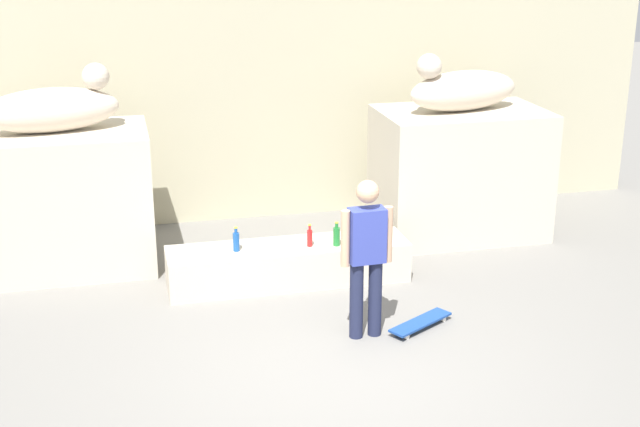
{
  "coord_description": "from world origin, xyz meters",
  "views": [
    {
      "loc": [
        -1.89,
        -7.2,
        4.1
      ],
      "look_at": [
        0.2,
        1.44,
        1.1
      ],
      "focal_mm": 49.43,
      "sensor_mm": 36.0,
      "label": 1
    }
  ],
  "objects_px": {
    "statue_reclining_right": "(461,89)",
    "bottle_red": "(310,237)",
    "bottle_green": "(337,236)",
    "bottle_blue": "(236,241)",
    "bottle_brown": "(345,224)",
    "skater": "(367,252)",
    "skateboard": "(421,322)",
    "statue_reclining_left": "(53,108)"
  },
  "relations": [
    {
      "from": "bottle_green",
      "to": "bottle_blue",
      "type": "height_order",
      "value": "same"
    },
    {
      "from": "bottle_blue",
      "to": "skateboard",
      "type": "bearing_deg",
      "value": -40.71
    },
    {
      "from": "skater",
      "to": "bottle_blue",
      "type": "distance_m",
      "value": 1.89
    },
    {
      "from": "skateboard",
      "to": "bottle_blue",
      "type": "distance_m",
      "value": 2.32
    },
    {
      "from": "statue_reclining_left",
      "to": "bottle_red",
      "type": "bearing_deg",
      "value": -34.66
    },
    {
      "from": "bottle_green",
      "to": "statue_reclining_left",
      "type": "bearing_deg",
      "value": 157.24
    },
    {
      "from": "statue_reclining_right",
      "to": "bottle_green",
      "type": "distance_m",
      "value": 2.75
    },
    {
      "from": "bottle_green",
      "to": "bottle_brown",
      "type": "relative_size",
      "value": 0.95
    },
    {
      "from": "statue_reclining_right",
      "to": "bottle_red",
      "type": "height_order",
      "value": "statue_reclining_right"
    },
    {
      "from": "statue_reclining_left",
      "to": "bottle_brown",
      "type": "height_order",
      "value": "statue_reclining_left"
    },
    {
      "from": "bottle_brown",
      "to": "skateboard",
      "type": "bearing_deg",
      "value": -78.18
    },
    {
      "from": "statue_reclining_left",
      "to": "bottle_red",
      "type": "relative_size",
      "value": 6.25
    },
    {
      "from": "bottle_blue",
      "to": "bottle_brown",
      "type": "xyz_separation_m",
      "value": [
        1.35,
        0.25,
        0.01
      ]
    },
    {
      "from": "bottle_red",
      "to": "bottle_green",
      "type": "xyz_separation_m",
      "value": [
        0.31,
        -0.05,
        0.01
      ]
    },
    {
      "from": "bottle_brown",
      "to": "bottle_green",
      "type": "bearing_deg",
      "value": -119.57
    },
    {
      "from": "skater",
      "to": "skateboard",
      "type": "height_order",
      "value": "skater"
    },
    {
      "from": "skater",
      "to": "bottle_blue",
      "type": "relative_size",
      "value": 5.76
    },
    {
      "from": "skater",
      "to": "bottle_brown",
      "type": "height_order",
      "value": "skater"
    },
    {
      "from": "statue_reclining_left",
      "to": "bottle_brown",
      "type": "distance_m",
      "value": 3.69
    },
    {
      "from": "skater",
      "to": "bottle_blue",
      "type": "height_order",
      "value": "skater"
    },
    {
      "from": "skateboard",
      "to": "bottle_brown",
      "type": "height_order",
      "value": "bottle_brown"
    },
    {
      "from": "statue_reclining_left",
      "to": "bottle_red",
      "type": "distance_m",
      "value": 3.36
    },
    {
      "from": "skater",
      "to": "bottle_green",
      "type": "height_order",
      "value": "skater"
    },
    {
      "from": "skateboard",
      "to": "bottle_red",
      "type": "height_order",
      "value": "bottle_red"
    },
    {
      "from": "statue_reclining_right",
      "to": "bottle_blue",
      "type": "relative_size",
      "value": 5.82
    },
    {
      "from": "statue_reclining_right",
      "to": "bottle_green",
      "type": "relative_size",
      "value": 5.82
    },
    {
      "from": "bottle_red",
      "to": "bottle_blue",
      "type": "distance_m",
      "value": 0.85
    },
    {
      "from": "bottle_green",
      "to": "bottle_blue",
      "type": "distance_m",
      "value": 1.16
    },
    {
      "from": "skater",
      "to": "bottle_brown",
      "type": "bearing_deg",
      "value": 79.09
    },
    {
      "from": "bottle_green",
      "to": "bottle_brown",
      "type": "height_order",
      "value": "bottle_brown"
    },
    {
      "from": "skater",
      "to": "bottle_blue",
      "type": "bearing_deg",
      "value": 123.56
    },
    {
      "from": "statue_reclining_left",
      "to": "bottle_green",
      "type": "height_order",
      "value": "statue_reclining_left"
    },
    {
      "from": "bottle_red",
      "to": "bottle_green",
      "type": "height_order",
      "value": "bottle_green"
    },
    {
      "from": "statue_reclining_right",
      "to": "skater",
      "type": "bearing_deg",
      "value": 39.39
    },
    {
      "from": "statue_reclining_left",
      "to": "skater",
      "type": "relative_size",
      "value": 1.0
    },
    {
      "from": "statue_reclining_right",
      "to": "skateboard",
      "type": "bearing_deg",
      "value": 48.35
    },
    {
      "from": "skater",
      "to": "bottle_green",
      "type": "xyz_separation_m",
      "value": [
        0.06,
        1.4,
        -0.33
      ]
    },
    {
      "from": "skateboard",
      "to": "skater",
      "type": "bearing_deg",
      "value": 152.03
    },
    {
      "from": "statue_reclining_left",
      "to": "bottle_red",
      "type": "height_order",
      "value": "statue_reclining_left"
    },
    {
      "from": "statue_reclining_right",
      "to": "skateboard",
      "type": "distance_m",
      "value": 3.58
    },
    {
      "from": "statue_reclining_right",
      "to": "bottle_brown",
      "type": "height_order",
      "value": "statue_reclining_right"
    },
    {
      "from": "statue_reclining_left",
      "to": "bottle_brown",
      "type": "relative_size",
      "value": 5.51
    }
  ]
}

